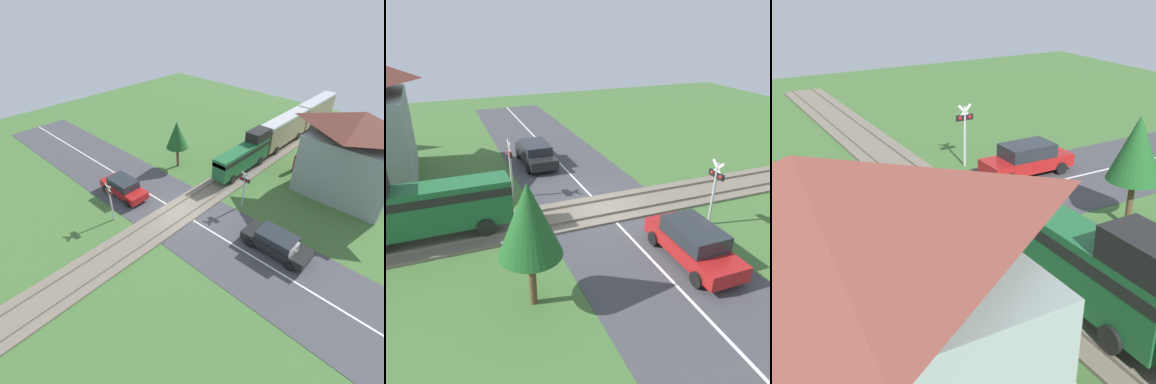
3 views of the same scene
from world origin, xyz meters
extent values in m
plane|color=#426B33|center=(0.00, 0.00, 0.00)|extent=(60.00, 60.00, 0.00)
cube|color=#424247|center=(0.00, 0.00, 0.01)|extent=(48.00, 6.40, 0.02)
cube|color=silver|center=(0.00, 0.00, 0.02)|extent=(48.00, 0.12, 0.00)
cube|color=#756B5B|center=(0.00, 0.00, 0.06)|extent=(2.80, 48.00, 0.12)
cube|color=slate|center=(-0.72, 0.00, 0.18)|extent=(0.10, 48.00, 0.12)
cube|color=slate|center=(0.72, 0.00, 0.18)|extent=(0.10, 48.00, 0.12)
cube|color=#1E6033|center=(0.00, 7.91, 1.57)|extent=(1.35, 6.74, 1.90)
cube|color=black|center=(0.00, 7.91, 2.09)|extent=(1.37, 6.74, 0.36)
cube|color=black|center=(0.00, 10.20, 2.97)|extent=(1.35, 2.16, 0.90)
cylinder|color=black|center=(-0.72, 5.76, 0.62)|extent=(0.14, 0.76, 0.76)
cylinder|color=black|center=(0.72, 5.76, 0.62)|extent=(0.14, 0.76, 0.76)
cylinder|color=black|center=(-0.72, 10.07, 0.62)|extent=(0.14, 0.76, 0.76)
cylinder|color=black|center=(0.72, 10.07, 0.62)|extent=(0.14, 0.76, 0.76)
cube|color=#A81919|center=(-4.97, -1.44, 0.60)|extent=(4.37, 1.65, 0.59)
cube|color=#23282D|center=(-4.97, -1.44, 1.20)|extent=(2.41, 1.52, 0.62)
cylinder|color=black|center=(-3.54, -0.62, 0.30)|extent=(0.60, 0.18, 0.60)
cylinder|color=black|center=(-3.54, -2.26, 0.30)|extent=(0.60, 0.18, 0.60)
cylinder|color=black|center=(-6.39, -0.62, 0.30)|extent=(0.60, 0.18, 0.60)
cylinder|color=black|center=(-6.39, -2.26, 0.30)|extent=(0.60, 0.18, 0.60)
cylinder|color=black|center=(5.86, 0.59, 0.30)|extent=(0.60, 0.18, 0.60)
cylinder|color=black|center=(5.86, 2.29, 0.30)|extent=(0.60, 0.18, 0.60)
cylinder|color=#B7B7B7|center=(-2.98, -3.87, 1.49)|extent=(0.12, 0.12, 2.99)
cube|color=black|center=(-2.98, -3.87, 2.45)|extent=(0.90, 0.08, 0.28)
sphere|color=red|center=(-3.25, -3.87, 2.45)|extent=(0.18, 0.18, 0.18)
sphere|color=red|center=(-2.71, -3.87, 2.45)|extent=(0.18, 0.18, 0.18)
cube|color=silver|center=(-2.98, -3.87, 2.74)|extent=(0.72, 0.04, 0.72)
cube|color=silver|center=(-2.98, -3.87, 2.74)|extent=(0.72, 0.04, 0.72)
cylinder|color=#B7B7B7|center=(2.98, 3.87, 1.49)|extent=(0.12, 0.12, 2.99)
cube|color=black|center=(2.98, 3.87, 2.45)|extent=(0.90, 0.08, 0.28)
sphere|color=red|center=(3.25, 3.87, 2.45)|extent=(0.18, 0.18, 0.18)
sphere|color=red|center=(2.71, 3.87, 2.45)|extent=(0.18, 0.18, 0.18)
cube|color=silver|center=(2.98, 3.87, 2.74)|extent=(0.72, 0.04, 0.72)
cube|color=silver|center=(2.98, 3.87, 2.74)|extent=(0.72, 0.04, 0.72)
pyramid|color=brown|center=(7.92, 10.72, 6.28)|extent=(7.32, 4.78, 1.40)
cylinder|color=brown|center=(-5.12, 4.90, 0.97)|extent=(0.24, 0.24, 1.95)
cone|color=#1E5623|center=(-5.12, 4.90, 3.16)|extent=(2.02, 2.02, 2.43)
camera|label=1|loc=(12.71, -12.32, 14.40)|focal=28.00mm
camera|label=2|loc=(-14.67, 7.02, 8.65)|focal=35.00mm
camera|label=3|loc=(9.19, 17.65, 9.35)|focal=50.00mm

